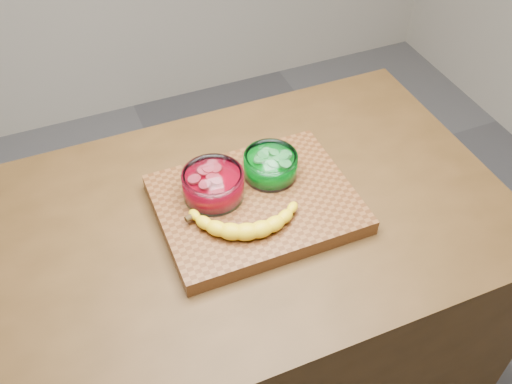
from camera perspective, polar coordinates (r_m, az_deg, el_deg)
name	(u,v)px	position (r m, az deg, el deg)	size (l,w,h in m)	color
counter	(256,314)	(1.70, 0.00, -12.14)	(1.20, 0.80, 0.90)	#482F15
cutting_board	(256,204)	(1.33, 0.00, -1.21)	(0.45, 0.35, 0.04)	brown
bowl_red	(213,185)	(1.31, -4.30, 0.72)	(0.14, 0.14, 0.07)	white
bowl_green	(270,165)	(1.35, 1.46, 2.68)	(0.13, 0.13, 0.06)	white
banana	(246,216)	(1.25, -0.96, -2.43)	(0.27, 0.16, 0.04)	yellow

